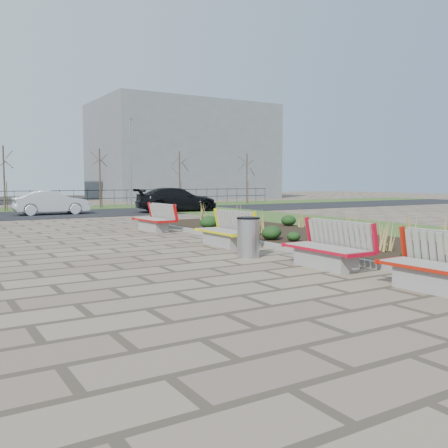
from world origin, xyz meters
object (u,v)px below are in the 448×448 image
bench_b (325,245)px  car_black (177,200)px  bench_c (224,229)px  car_silver (52,202)px  bench_d (153,218)px  lamp_east (130,164)px  litter_bin (248,238)px  bench_a (439,263)px

bench_b → car_black: (5.83, 19.26, 0.24)m
bench_c → car_silver: (-1.23, 16.38, 0.18)m
bench_d → lamp_east: bearing=68.6°
litter_bin → bench_b: bearing=-74.1°
bench_a → bench_d: same height
car_black → lamp_east: 6.03m
bench_a → lamp_east: lamp_east is taller
bench_b → lamp_east: size_ratio=0.35×
lamp_east → bench_c: bearing=-103.7°
bench_a → litter_bin: size_ratio=2.14×
bench_b → bench_c: size_ratio=1.00×
bench_d → litter_bin: bearing=-98.1°
bench_a → litter_bin: bearing=94.7°
bench_b → car_black: 20.12m
bench_d → lamp_east: size_ratio=0.35×
litter_bin → lamp_east: bearing=76.1°
bench_d → lamp_east: (5.00, 15.40, 2.54)m
bench_b → car_black: car_black is taller
bench_c → bench_d: size_ratio=1.00×
bench_b → litter_bin: size_ratio=2.14×
bench_d → litter_bin: 7.30m
car_black → lamp_east: size_ratio=0.83×
bench_a → car_silver: bearing=90.8°
bench_b → bench_d: bearing=90.2°
bench_a → lamp_east: bearing=77.5°
bench_a → bench_c: size_ratio=1.00×
bench_b → litter_bin: bench_b is taller
bench_b → car_silver: car_silver is taller
lamp_east → bench_a: bearing=-100.3°
bench_b → lamp_east: 25.40m
car_black → litter_bin: bearing=166.6°
lamp_east → litter_bin: bearing=-103.9°
litter_bin → car_black: bearing=69.5°
bench_b → litter_bin: (-0.60, 2.10, -0.01)m
car_silver → lamp_east: 7.84m
bench_c → bench_d: 5.12m
bench_a → bench_c: bearing=87.8°
bench_c → litter_bin: (-0.60, -2.16, -0.01)m
bench_c → lamp_east: lamp_east is taller
bench_a → litter_bin: bench_a is taller
car_black → car_silver: bearing=86.1°
bench_b → car_silver: size_ratio=0.52×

